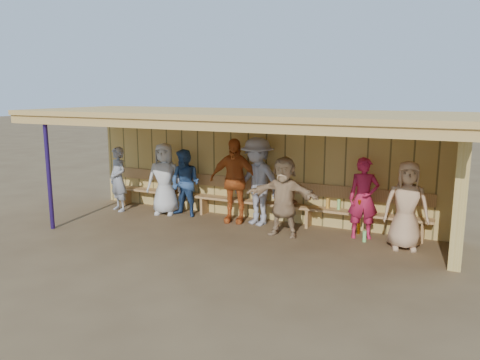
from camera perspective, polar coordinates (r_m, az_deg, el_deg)
name	(u,v)px	position (r m, az deg, el deg)	size (l,w,h in m)	color
ground	(233,232)	(9.76, -0.89, -6.41)	(90.00, 90.00, 0.00)	brown
player_a	(118,179)	(11.73, -14.62, 0.10)	(0.57, 0.38, 1.57)	gray
player_b	(165,179)	(11.17, -9.19, 0.14)	(0.83, 0.54, 1.70)	silver
player_c	(185,183)	(10.92, -6.69, -0.39)	(0.76, 0.59, 1.57)	#2D4C7D
player_d	(234,181)	(10.34, -0.75, -0.07)	(1.10, 0.46, 1.88)	#C85920
player_e	(257,181)	(10.15, 2.13, -0.18)	(1.24, 0.71, 1.92)	#96959E
player_f	(284,196)	(9.40, 5.35, -2.02)	(1.50, 0.48, 1.62)	tan
player_g	(364,198)	(9.54, 14.83, -2.16)	(0.59, 0.39, 1.62)	#B91D42
player_h	(406,206)	(9.10, 19.63, -2.95)	(0.81, 0.52, 1.65)	tan
dugout_structure	(264,149)	(9.86, 2.89, 3.83)	(8.80, 3.20, 2.50)	tan
bench	(255,197)	(10.60, 1.79, -2.08)	(7.60, 0.34, 0.93)	tan
dugout_equipment	(233,198)	(10.70, -0.84, -2.17)	(5.68, 0.62, 0.80)	orange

